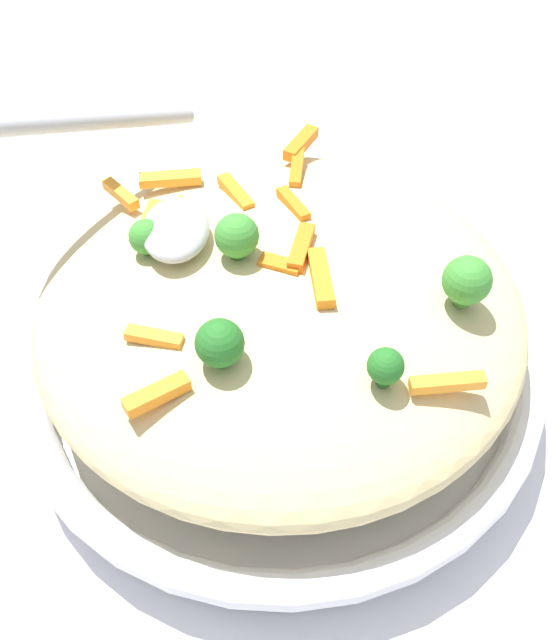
% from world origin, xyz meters
% --- Properties ---
extents(ground_plane, '(2.40, 2.40, 0.00)m').
position_xyz_m(ground_plane, '(0.00, 0.00, 0.00)').
color(ground_plane, silver).
extents(serving_bowl, '(0.34, 0.34, 0.05)m').
position_xyz_m(serving_bowl, '(0.00, 0.00, 0.03)').
color(serving_bowl, silver).
rests_on(serving_bowl, ground_plane).
extents(pasta_mound, '(0.30, 0.30, 0.07)m').
position_xyz_m(pasta_mound, '(0.00, 0.00, 0.08)').
color(pasta_mound, '#DBC689').
rests_on(pasta_mound, serving_bowl).
extents(carrot_piece_0, '(0.04, 0.01, 0.01)m').
position_xyz_m(carrot_piece_0, '(0.10, -0.02, 0.11)').
color(carrot_piece_0, orange).
rests_on(carrot_piece_0, pasta_mound).
extents(carrot_piece_1, '(0.01, 0.04, 0.01)m').
position_xyz_m(carrot_piece_1, '(-0.09, -0.08, 0.11)').
color(carrot_piece_1, orange).
rests_on(carrot_piece_1, pasta_mound).
extents(carrot_piece_2, '(0.03, 0.02, 0.01)m').
position_xyz_m(carrot_piece_2, '(0.05, 0.05, 0.11)').
color(carrot_piece_2, orange).
rests_on(carrot_piece_2, pasta_mound).
extents(carrot_piece_3, '(0.02, 0.03, 0.01)m').
position_xyz_m(carrot_piece_3, '(-0.00, 0.00, 0.12)').
color(carrot_piece_3, orange).
rests_on(carrot_piece_3, pasta_mound).
extents(carrot_piece_4, '(0.03, 0.03, 0.01)m').
position_xyz_m(carrot_piece_4, '(-0.09, 0.07, 0.11)').
color(carrot_piece_4, orange).
rests_on(carrot_piece_4, pasta_mound).
extents(carrot_piece_5, '(0.04, 0.02, 0.01)m').
position_xyz_m(carrot_piece_5, '(0.01, -0.01, 0.12)').
color(carrot_piece_5, orange).
rests_on(carrot_piece_5, pasta_mound).
extents(carrot_piece_6, '(0.04, 0.03, 0.01)m').
position_xyz_m(carrot_piece_6, '(0.13, -0.02, 0.11)').
color(carrot_piece_6, orange).
rests_on(carrot_piece_6, pasta_mound).
extents(carrot_piece_7, '(0.02, 0.03, 0.01)m').
position_xyz_m(carrot_piece_7, '(-0.05, 0.07, 0.11)').
color(carrot_piece_7, orange).
rests_on(carrot_piece_7, pasta_mound).
extents(carrot_piece_8, '(0.03, 0.02, 0.01)m').
position_xyz_m(carrot_piece_8, '(0.06, -0.01, 0.12)').
color(carrot_piece_8, orange).
rests_on(carrot_piece_8, pasta_mound).
extents(carrot_piece_9, '(0.04, 0.01, 0.01)m').
position_xyz_m(carrot_piece_9, '(-0.01, -0.02, 0.12)').
color(carrot_piece_9, orange).
rests_on(carrot_piece_9, pasta_mound).
extents(carrot_piece_10, '(0.03, 0.03, 0.01)m').
position_xyz_m(carrot_piece_10, '(0.08, 0.10, 0.11)').
color(carrot_piece_10, orange).
rests_on(carrot_piece_10, pasta_mound).
extents(carrot_piece_11, '(0.04, 0.02, 0.01)m').
position_xyz_m(carrot_piece_11, '(0.07, 0.03, 0.11)').
color(carrot_piece_11, orange).
rests_on(carrot_piece_11, pasta_mound).
extents(carrot_piece_12, '(0.01, 0.04, 0.01)m').
position_xyz_m(carrot_piece_12, '(0.09, 0.07, 0.11)').
color(carrot_piece_12, orange).
rests_on(carrot_piece_12, pasta_mound).
extents(carrot_piece_13, '(0.03, 0.01, 0.01)m').
position_xyz_m(carrot_piece_13, '(0.05, 0.08, 0.11)').
color(carrot_piece_13, orange).
rests_on(carrot_piece_13, pasta_mound).
extents(broccoli_floret_0, '(0.03, 0.03, 0.03)m').
position_xyz_m(broccoli_floret_0, '(0.01, 0.02, 0.13)').
color(broccoli_floret_0, '#377928').
rests_on(broccoli_floret_0, pasta_mound).
extents(broccoli_floret_1, '(0.03, 0.03, 0.03)m').
position_xyz_m(broccoli_floret_1, '(-0.03, -0.10, 0.13)').
color(broccoli_floret_1, '#377928').
rests_on(broccoli_floret_1, pasta_mound).
extents(broccoli_floret_2, '(0.02, 0.02, 0.02)m').
position_xyz_m(broccoli_floret_2, '(0.02, 0.08, 0.12)').
color(broccoli_floret_2, '#377928').
rests_on(broccoli_floret_2, pasta_mound).
extents(broccoli_floret_3, '(0.03, 0.03, 0.03)m').
position_xyz_m(broccoli_floret_3, '(-0.07, 0.03, 0.13)').
color(broccoli_floret_3, '#205B1C').
rests_on(broccoli_floret_3, pasta_mound).
extents(broccoli_floret_4, '(0.02, 0.02, 0.02)m').
position_xyz_m(broccoli_floret_4, '(-0.08, -0.05, 0.12)').
color(broccoli_floret_4, '#205B1C').
rests_on(broccoli_floret_4, pasta_mound).
extents(serving_spoon, '(0.15, 0.15, 0.08)m').
position_xyz_m(serving_spoon, '(0.05, 0.08, 0.14)').
color(serving_spoon, '#B7B7BC').
rests_on(serving_spoon, pasta_mound).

